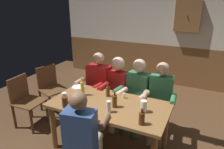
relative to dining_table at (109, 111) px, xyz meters
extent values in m
plane|color=#4C331E|center=(0.00, 0.06, -0.63)|extent=(6.71, 6.71, 0.00)
cube|color=beige|center=(0.00, 2.92, 1.12)|extent=(5.34, 0.12, 1.52)
cube|color=brown|center=(0.00, 2.92, -0.13)|extent=(5.34, 0.12, 0.99)
cube|color=brown|center=(0.00, 0.00, 0.09)|extent=(1.64, 0.83, 0.04)
cylinder|color=brown|center=(-0.74, -0.34, -0.28)|extent=(0.08, 0.08, 0.70)
cylinder|color=brown|center=(-0.74, 0.34, -0.28)|extent=(0.08, 0.08, 0.70)
cylinder|color=brown|center=(0.74, 0.34, -0.28)|extent=(0.08, 0.08, 0.70)
cube|color=#AD1919|center=(-0.55, 0.72, 0.10)|extent=(0.41, 0.24, 0.54)
sphere|color=tan|center=(-0.55, 0.72, 0.50)|extent=(0.20, 0.20, 0.20)
cylinder|color=#B78493|center=(-0.45, 0.56, -0.15)|extent=(0.14, 0.43, 0.13)
cylinder|color=#B78493|center=(-0.67, 0.56, -0.15)|extent=(0.14, 0.43, 0.13)
cylinder|color=#B78493|center=(-0.45, 0.35, -0.42)|extent=(0.10, 0.10, 0.42)
cylinder|color=#B78493|center=(-0.68, 0.35, -0.42)|extent=(0.10, 0.10, 0.42)
cylinder|color=#AD1919|center=(-0.33, 0.46, 0.13)|extent=(0.09, 0.28, 0.08)
cylinder|color=tan|center=(-0.79, 0.47, 0.13)|extent=(0.09, 0.28, 0.08)
cube|color=#AD1919|center=(-0.18, 0.72, 0.07)|extent=(0.41, 0.27, 0.49)
sphere|color=beige|center=(-0.18, 0.72, 0.46)|extent=(0.23, 0.23, 0.23)
cylinder|color=silver|center=(-0.10, 0.56, -0.15)|extent=(0.19, 0.42, 0.13)
cylinder|color=silver|center=(-0.31, 0.59, -0.15)|extent=(0.19, 0.42, 0.13)
cylinder|color=silver|center=(-0.13, 0.36, -0.42)|extent=(0.10, 0.10, 0.42)
cylinder|color=silver|center=(-0.34, 0.39, -0.42)|extent=(0.10, 0.10, 0.42)
cylinder|color=beige|center=(0.00, 0.44, 0.10)|extent=(0.12, 0.29, 0.08)
cylinder|color=#AD1919|center=(-0.44, 0.51, 0.10)|extent=(0.12, 0.29, 0.08)
cube|color=#33724C|center=(0.18, 0.72, 0.09)|extent=(0.41, 0.29, 0.51)
sphere|color=beige|center=(0.18, 0.72, 0.48)|extent=(0.21, 0.21, 0.21)
cylinder|color=#33724C|center=(0.27, 0.58, -0.15)|extent=(0.18, 0.39, 0.13)
cylinder|color=#33724C|center=(0.06, 0.61, -0.15)|extent=(0.18, 0.39, 0.13)
cylinder|color=#33724C|center=(0.24, 0.39, -0.42)|extent=(0.10, 0.10, 0.42)
cylinder|color=#33724C|center=(0.04, 0.42, -0.42)|extent=(0.10, 0.10, 0.42)
cylinder|color=beige|center=(0.37, 0.43, 0.11)|extent=(0.12, 0.29, 0.08)
cylinder|color=#33724C|center=(-0.07, 0.49, 0.11)|extent=(0.12, 0.29, 0.08)
cube|color=#33724C|center=(0.55, 0.72, 0.09)|extent=(0.37, 0.23, 0.52)
sphere|color=tan|center=(0.55, 0.72, 0.48)|extent=(0.20, 0.20, 0.20)
cylinder|color=#997F60|center=(0.66, 0.56, -0.15)|extent=(0.17, 0.44, 0.13)
cylinder|color=#997F60|center=(0.47, 0.54, -0.15)|extent=(0.17, 0.44, 0.13)
cylinder|color=#997F60|center=(0.69, 0.35, -0.42)|extent=(0.10, 0.10, 0.42)
cylinder|color=#997F60|center=(0.49, 0.33, -0.42)|extent=(0.10, 0.10, 0.42)
cylinder|color=#33724C|center=(0.78, 0.50, 0.12)|extent=(0.11, 0.29, 0.08)
cylinder|color=tan|center=(0.37, 0.46, 0.12)|extent=(0.11, 0.29, 0.08)
cube|color=#2D4C84|center=(0.00, -0.72, 0.10)|extent=(0.38, 0.27, 0.54)
sphere|color=brown|center=(0.00, -0.72, 0.50)|extent=(0.19, 0.19, 0.19)
cylinder|color=silver|center=(-0.12, -0.60, -0.15)|extent=(0.20, 0.41, 0.13)
cylinder|color=silver|center=(0.07, -0.56, -0.15)|extent=(0.20, 0.41, 0.13)
cylinder|color=brown|center=(-0.25, -0.52, 0.13)|extent=(0.13, 0.29, 0.08)
cylinder|color=brown|center=(0.15, -0.44, 0.13)|extent=(0.13, 0.29, 0.08)
cube|color=brown|center=(-1.49, -0.05, -0.18)|extent=(0.45, 0.45, 0.02)
cube|color=brown|center=(-1.69, -0.06, 0.04)|extent=(0.04, 0.40, 0.42)
cylinder|color=brown|center=(-1.30, 0.15, -0.41)|extent=(0.04, 0.04, 0.44)
cylinder|color=brown|center=(-1.29, -0.23, -0.41)|extent=(0.04, 0.04, 0.44)
cylinder|color=brown|center=(-1.68, 0.13, -0.41)|extent=(0.04, 0.04, 0.44)
cylinder|color=brown|center=(-1.67, -0.25, -0.41)|extent=(0.04, 0.04, 0.44)
cube|color=brown|center=(-1.45, 0.52, -0.18)|extent=(0.56, 0.56, 0.02)
cube|color=brown|center=(-1.64, 0.59, 0.04)|extent=(0.16, 0.38, 0.42)
cylinder|color=brown|center=(-1.21, 0.64, -0.41)|extent=(0.04, 0.04, 0.44)
cylinder|color=brown|center=(-1.34, 0.28, -0.41)|extent=(0.04, 0.04, 0.44)
cylinder|color=brown|center=(-1.57, 0.76, -0.41)|extent=(0.04, 0.04, 0.44)
cylinder|color=brown|center=(-1.70, 0.41, -0.41)|extent=(0.04, 0.04, 0.44)
cylinder|color=#F9E08C|center=(0.12, 0.24, 0.15)|extent=(0.04, 0.04, 0.08)
cylinder|color=white|center=(-0.69, 0.28, 0.12)|extent=(0.21, 0.21, 0.01)
cylinder|color=#593314|center=(0.11, -0.05, 0.20)|extent=(0.07, 0.07, 0.17)
cylinder|color=#593314|center=(0.11, -0.05, 0.31)|extent=(0.02, 0.02, 0.06)
cylinder|color=gold|center=(-0.48, 0.07, 0.21)|extent=(0.06, 0.06, 0.21)
cylinder|color=gold|center=(-0.48, 0.07, 0.35)|extent=(0.03, 0.03, 0.07)
cylinder|color=#593314|center=(-0.12, 0.20, 0.18)|extent=(0.06, 0.06, 0.14)
cylinder|color=#593314|center=(-0.12, 0.20, 0.29)|extent=(0.02, 0.02, 0.07)
cylinder|color=#593314|center=(0.56, -0.28, 0.19)|extent=(0.07, 0.07, 0.15)
cylinder|color=#593314|center=(0.56, -0.28, 0.29)|extent=(0.03, 0.03, 0.05)
cylinder|color=white|center=(0.09, -0.20, 0.19)|extent=(0.06, 0.06, 0.16)
cylinder|color=white|center=(0.49, -0.01, 0.19)|extent=(0.08, 0.08, 0.16)
cylinder|color=white|center=(-0.57, -0.24, 0.19)|extent=(0.07, 0.07, 0.15)
cylinder|color=gold|center=(-0.23, -0.27, 0.17)|extent=(0.07, 0.07, 0.12)
cylinder|color=#4C2D19|center=(-0.49, -0.33, 0.18)|extent=(0.08, 0.08, 0.14)
cube|color=brown|center=(0.59, 2.79, 1.09)|extent=(0.56, 0.12, 0.70)
sphere|color=black|center=(0.59, 2.71, 1.09)|extent=(0.03, 0.03, 0.03)
camera|label=1|loc=(1.14, -2.31, 1.51)|focal=33.68mm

